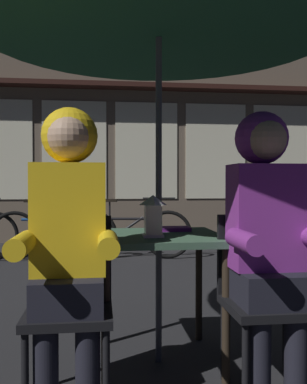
# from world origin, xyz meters

# --- Properties ---
(ground_plane) EXTENTS (60.00, 60.00, 0.00)m
(ground_plane) POSITION_xyz_m (0.00, 0.00, 0.00)
(ground_plane) COLOR #232326
(cafe_table) EXTENTS (0.72, 0.72, 0.74)m
(cafe_table) POSITION_xyz_m (0.00, 0.00, 0.64)
(cafe_table) COLOR #42664C
(cafe_table) RESTS_ON ground_plane
(patio_umbrella) EXTENTS (2.10, 2.10, 2.31)m
(patio_umbrella) POSITION_xyz_m (0.00, 0.00, 2.06)
(patio_umbrella) COLOR #4C4C51
(patio_umbrella) RESTS_ON ground_plane
(lantern) EXTENTS (0.11, 0.11, 0.23)m
(lantern) POSITION_xyz_m (-0.05, -0.12, 0.86)
(lantern) COLOR white
(lantern) RESTS_ON cafe_table
(chair_left) EXTENTS (0.40, 0.40, 0.87)m
(chair_left) POSITION_xyz_m (-0.48, -0.37, 0.49)
(chair_left) COLOR black
(chair_left) RESTS_ON ground_plane
(chair_right) EXTENTS (0.40, 0.40, 0.87)m
(chair_right) POSITION_xyz_m (0.48, -0.37, 0.49)
(chair_right) COLOR black
(chair_right) RESTS_ON ground_plane
(person_left_hooded) EXTENTS (0.45, 0.56, 1.40)m
(person_left_hooded) POSITION_xyz_m (-0.48, -0.43, 0.85)
(person_left_hooded) COLOR black
(person_left_hooded) RESTS_ON ground_plane
(person_right_hooded) EXTENTS (0.45, 0.56, 1.40)m
(person_right_hooded) POSITION_xyz_m (0.48, -0.43, 0.85)
(person_right_hooded) COLOR black
(person_right_hooded) RESTS_ON ground_plane
(shopfront_building) EXTENTS (10.00, 0.93, 6.20)m
(shopfront_building) POSITION_xyz_m (-0.79, 5.39, 3.09)
(shopfront_building) COLOR #6B5B4C
(shopfront_building) RESTS_ON ground_plane
(bicycle_second) EXTENTS (1.68, 0.13, 0.84)m
(bicycle_second) POSITION_xyz_m (-0.97, 3.43, 0.35)
(bicycle_second) COLOR black
(bicycle_second) RESTS_ON ground_plane
(bicycle_third) EXTENTS (1.67, 0.27, 0.84)m
(bicycle_third) POSITION_xyz_m (0.06, 3.36, 0.35)
(bicycle_third) COLOR black
(bicycle_third) RESTS_ON ground_plane
(book) EXTENTS (0.20, 0.15, 0.02)m
(book) POSITION_xyz_m (0.12, 0.16, 0.75)
(book) COLOR #661E7A
(book) RESTS_ON cafe_table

